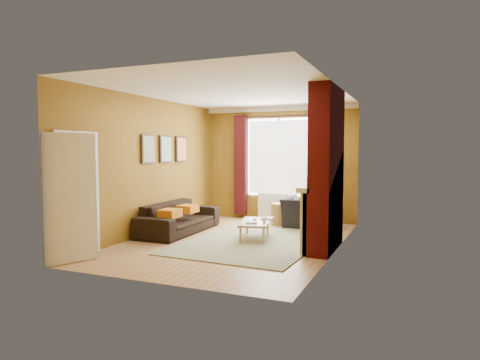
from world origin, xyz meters
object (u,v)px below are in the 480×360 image
(coffee_table, at_px, (255,223))
(floor_lamp, at_px, (338,173))
(wicker_stool, at_px, (279,214))
(armchair, at_px, (306,213))
(sofa, at_px, (179,217))

(coffee_table, relative_size, floor_lamp, 0.75)
(coffee_table, height_order, wicker_stool, wicker_stool)
(armchair, distance_m, wicker_stool, 0.67)
(sofa, bearing_deg, coffee_table, -91.46)
(sofa, height_order, armchair, armchair)
(sofa, bearing_deg, wicker_stool, -44.45)
(sofa, bearing_deg, armchair, -55.61)
(sofa, bearing_deg, floor_lamp, -58.94)
(sofa, distance_m, coffee_table, 1.70)
(armchair, distance_m, floor_lamp, 1.13)
(armchair, bearing_deg, sofa, 31.27)
(sofa, relative_size, floor_lamp, 1.40)
(coffee_table, bearing_deg, sofa, 164.53)
(armchair, bearing_deg, wicker_stool, -12.61)
(wicker_stool, distance_m, floor_lamp, 1.64)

